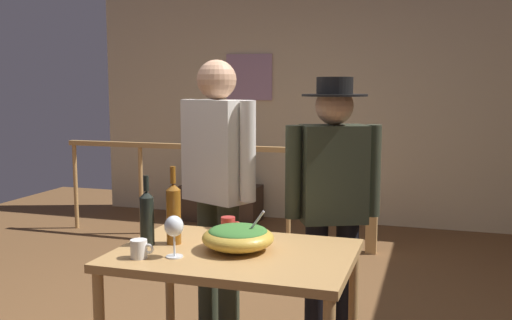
{
  "coord_description": "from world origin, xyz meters",
  "views": [
    {
      "loc": [
        1.15,
        -3.13,
        1.54
      ],
      "look_at": [
        0.26,
        -0.29,
        1.16
      ],
      "focal_mm": 40.27,
      "sensor_mm": 36.0,
      "label": 1
    }
  ],
  "objects_px": {
    "framed_picture": "(249,77)",
    "person_standing_left": "(217,175)",
    "wine_bottle_amber": "(174,212)",
    "person_standing_right": "(333,194)",
    "tv_console": "(221,203)",
    "mug_red": "(229,226)",
    "flat_screen_tv": "(220,167)",
    "wine_bottle_dark": "(147,217)",
    "mug_white": "(139,249)",
    "salad_bowl": "(238,236)",
    "wine_glass": "(174,228)",
    "stair_railing": "(262,178)",
    "serving_table": "(235,268)"
  },
  "relations": [
    {
      "from": "framed_picture",
      "to": "person_standing_left",
      "type": "height_order",
      "value": "framed_picture"
    },
    {
      "from": "serving_table",
      "to": "salad_bowl",
      "type": "xyz_separation_m",
      "value": [
        0.01,
        0.02,
        0.15
      ]
    },
    {
      "from": "tv_console",
      "to": "person_standing_right",
      "type": "distance_m",
      "value": 3.5
    },
    {
      "from": "wine_glass",
      "to": "person_standing_left",
      "type": "bearing_deg",
      "value": 97.99
    },
    {
      "from": "flat_screen_tv",
      "to": "person_standing_right",
      "type": "relative_size",
      "value": 0.28
    },
    {
      "from": "salad_bowl",
      "to": "mug_white",
      "type": "bearing_deg",
      "value": -146.42
    },
    {
      "from": "flat_screen_tv",
      "to": "wine_bottle_dark",
      "type": "bearing_deg",
      "value": -74.49
    },
    {
      "from": "tv_console",
      "to": "person_standing_left",
      "type": "xyz_separation_m",
      "value": [
        1.09,
        -2.91,
        0.8
      ]
    },
    {
      "from": "wine_bottle_amber",
      "to": "person_standing_right",
      "type": "xyz_separation_m",
      "value": [
        0.68,
        0.65,
        0.01
      ]
    },
    {
      "from": "mug_white",
      "to": "mug_red",
      "type": "relative_size",
      "value": 1.02
    },
    {
      "from": "wine_bottle_dark",
      "to": "framed_picture",
      "type": "bearing_deg",
      "value": 100.85
    },
    {
      "from": "serving_table",
      "to": "salad_bowl",
      "type": "relative_size",
      "value": 3.25
    },
    {
      "from": "mug_white",
      "to": "flat_screen_tv",
      "type": "bearing_deg",
      "value": 105.69
    },
    {
      "from": "stair_railing",
      "to": "mug_red",
      "type": "distance_m",
      "value": 2.57
    },
    {
      "from": "mug_white",
      "to": "framed_picture",
      "type": "bearing_deg",
      "value": 101.26
    },
    {
      "from": "salad_bowl",
      "to": "wine_bottle_dark",
      "type": "bearing_deg",
      "value": -174.18
    },
    {
      "from": "stair_railing",
      "to": "flat_screen_tv",
      "type": "relative_size",
      "value": 7.21
    },
    {
      "from": "person_standing_right",
      "to": "flat_screen_tv",
      "type": "bearing_deg",
      "value": -82.75
    },
    {
      "from": "person_standing_right",
      "to": "tv_console",
      "type": "bearing_deg",
      "value": -83.02
    },
    {
      "from": "wine_glass",
      "to": "wine_bottle_amber",
      "type": "relative_size",
      "value": 0.5
    },
    {
      "from": "tv_console",
      "to": "mug_red",
      "type": "relative_size",
      "value": 8.13
    },
    {
      "from": "salad_bowl",
      "to": "mug_white",
      "type": "distance_m",
      "value": 0.46
    },
    {
      "from": "wine_glass",
      "to": "person_standing_left",
      "type": "relative_size",
      "value": 0.11
    },
    {
      "from": "stair_railing",
      "to": "tv_console",
      "type": "height_order",
      "value": "stair_railing"
    },
    {
      "from": "person_standing_left",
      "to": "serving_table",
      "type": "bearing_deg",
      "value": 141.8
    },
    {
      "from": "salad_bowl",
      "to": "person_standing_left",
      "type": "bearing_deg",
      "value": 118.59
    },
    {
      "from": "stair_railing",
      "to": "wine_bottle_amber",
      "type": "height_order",
      "value": "wine_bottle_amber"
    },
    {
      "from": "wine_bottle_amber",
      "to": "salad_bowl",
      "type": "bearing_deg",
      "value": -2.04
    },
    {
      "from": "stair_railing",
      "to": "salad_bowl",
      "type": "xyz_separation_m",
      "value": [
        0.71,
        -2.75,
        0.17
      ]
    },
    {
      "from": "person_standing_left",
      "to": "stair_railing",
      "type": "bearing_deg",
      "value": -55.9
    },
    {
      "from": "wine_glass",
      "to": "framed_picture",
      "type": "bearing_deg",
      "value": 103.39
    },
    {
      "from": "tv_console",
      "to": "wine_bottle_amber",
      "type": "bearing_deg",
      "value": -72.67
    },
    {
      "from": "wine_bottle_dark",
      "to": "salad_bowl",
      "type": "bearing_deg",
      "value": 5.82
    },
    {
      "from": "salad_bowl",
      "to": "wine_bottle_amber",
      "type": "bearing_deg",
      "value": 177.96
    },
    {
      "from": "framed_picture",
      "to": "person_standing_left",
      "type": "relative_size",
      "value": 0.33
    },
    {
      "from": "mug_white",
      "to": "person_standing_right",
      "type": "bearing_deg",
      "value": 51.68
    },
    {
      "from": "flat_screen_tv",
      "to": "wine_bottle_dark",
      "type": "height_order",
      "value": "wine_bottle_dark"
    },
    {
      "from": "tv_console",
      "to": "mug_red",
      "type": "distance_m",
      "value": 3.63
    },
    {
      "from": "mug_red",
      "to": "framed_picture",
      "type": "bearing_deg",
      "value": 106.43
    },
    {
      "from": "wine_glass",
      "to": "person_standing_left",
      "type": "xyz_separation_m",
      "value": [
        -0.12,
        0.86,
        0.11
      ]
    },
    {
      "from": "salad_bowl",
      "to": "person_standing_right",
      "type": "height_order",
      "value": "person_standing_right"
    },
    {
      "from": "tv_console",
      "to": "person_standing_right",
      "type": "height_order",
      "value": "person_standing_right"
    },
    {
      "from": "serving_table",
      "to": "mug_white",
      "type": "distance_m",
      "value": 0.46
    },
    {
      "from": "stair_railing",
      "to": "flat_screen_tv",
      "type": "bearing_deg",
      "value": 133.07
    },
    {
      "from": "framed_picture",
      "to": "person_standing_left",
      "type": "distance_m",
      "value": 3.38
    },
    {
      "from": "stair_railing",
      "to": "person_standing_right",
      "type": "height_order",
      "value": "person_standing_right"
    },
    {
      "from": "stair_railing",
      "to": "mug_red",
      "type": "bearing_deg",
      "value": -77.16
    },
    {
      "from": "salad_bowl",
      "to": "wine_glass",
      "type": "bearing_deg",
      "value": -140.86
    },
    {
      "from": "mug_red",
      "to": "person_standing_left",
      "type": "bearing_deg",
      "value": 118.21
    },
    {
      "from": "tv_console",
      "to": "wine_glass",
      "type": "xyz_separation_m",
      "value": [
        1.21,
        -3.77,
        0.7
      ]
    }
  ]
}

